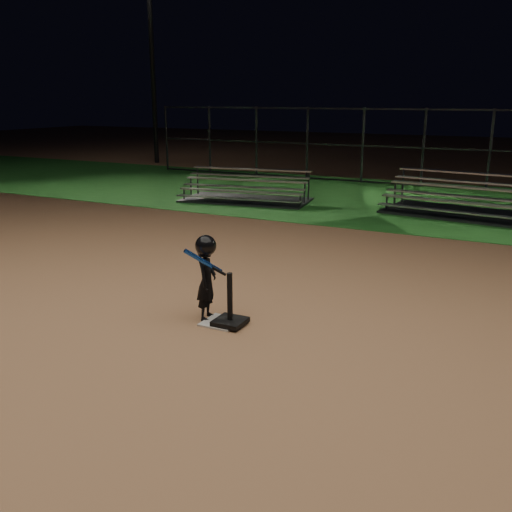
{
  "coord_description": "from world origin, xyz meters",
  "views": [
    {
      "loc": [
        3.45,
        -5.87,
        2.81
      ],
      "look_at": [
        0.0,
        1.0,
        0.65
      ],
      "focal_mm": 39.72,
      "sensor_mm": 36.0,
      "label": 1
    }
  ],
  "objects_px": {
    "home_plate": "(221,322)",
    "bleacher_right": "(471,208)",
    "bleacher_left": "(246,195)",
    "child_batter": "(206,275)",
    "light_pole_left": "(151,45)",
    "batting_tee": "(230,315)"
  },
  "relations": [
    {
      "from": "bleacher_left",
      "to": "light_pole_left",
      "type": "height_order",
      "value": "light_pole_left"
    },
    {
      "from": "bleacher_right",
      "to": "light_pole_left",
      "type": "distance_m",
      "value": 16.07
    },
    {
      "from": "batting_tee",
      "to": "child_batter",
      "type": "height_order",
      "value": "child_batter"
    },
    {
      "from": "bleacher_left",
      "to": "bleacher_right",
      "type": "relative_size",
      "value": 0.87
    },
    {
      "from": "child_batter",
      "to": "light_pole_left",
      "type": "relative_size",
      "value": 0.14
    },
    {
      "from": "child_batter",
      "to": "batting_tee",
      "type": "bearing_deg",
      "value": -113.7
    },
    {
      "from": "batting_tee",
      "to": "light_pole_left",
      "type": "distance_m",
      "value": 19.86
    },
    {
      "from": "batting_tee",
      "to": "child_batter",
      "type": "relative_size",
      "value": 0.6
    },
    {
      "from": "light_pole_left",
      "to": "batting_tee",
      "type": "bearing_deg",
      "value": -50.94
    },
    {
      "from": "child_batter",
      "to": "light_pole_left",
      "type": "distance_m",
      "value": 19.46
    },
    {
      "from": "child_batter",
      "to": "light_pole_left",
      "type": "xyz_separation_m",
      "value": [
        -11.76,
        14.88,
        4.35
      ]
    },
    {
      "from": "child_batter",
      "to": "bleacher_left",
      "type": "height_order",
      "value": "child_batter"
    },
    {
      "from": "home_plate",
      "to": "bleacher_right",
      "type": "distance_m",
      "value": 8.93
    },
    {
      "from": "bleacher_left",
      "to": "home_plate",
      "type": "bearing_deg",
      "value": -72.85
    },
    {
      "from": "home_plate",
      "to": "bleacher_right",
      "type": "relative_size",
      "value": 0.1
    },
    {
      "from": "bleacher_left",
      "to": "bleacher_right",
      "type": "height_order",
      "value": "bleacher_right"
    },
    {
      "from": "child_batter",
      "to": "bleacher_left",
      "type": "relative_size",
      "value": 0.3
    },
    {
      "from": "home_plate",
      "to": "bleacher_left",
      "type": "height_order",
      "value": "bleacher_left"
    },
    {
      "from": "home_plate",
      "to": "child_batter",
      "type": "xyz_separation_m",
      "value": [
        -0.24,
        0.06,
        0.59
      ]
    },
    {
      "from": "batting_tee",
      "to": "home_plate",
      "type": "bearing_deg",
      "value": 172.95
    },
    {
      "from": "child_batter",
      "to": "home_plate",
      "type": "bearing_deg",
      "value": -116.14
    },
    {
      "from": "child_batter",
      "to": "bleacher_left",
      "type": "xyz_separation_m",
      "value": [
        -3.62,
        7.99,
        -0.42
      ]
    }
  ]
}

